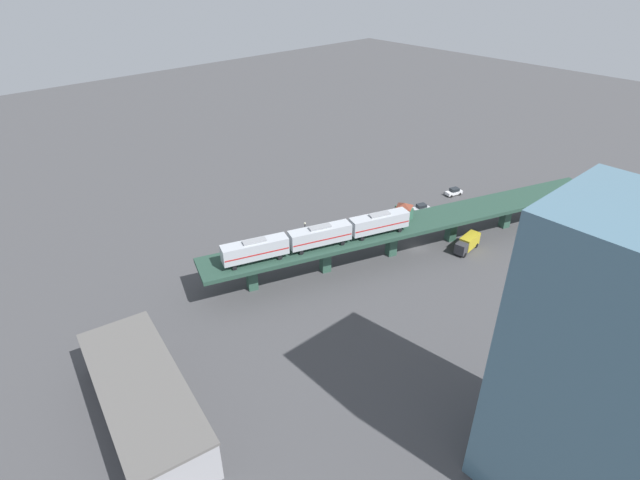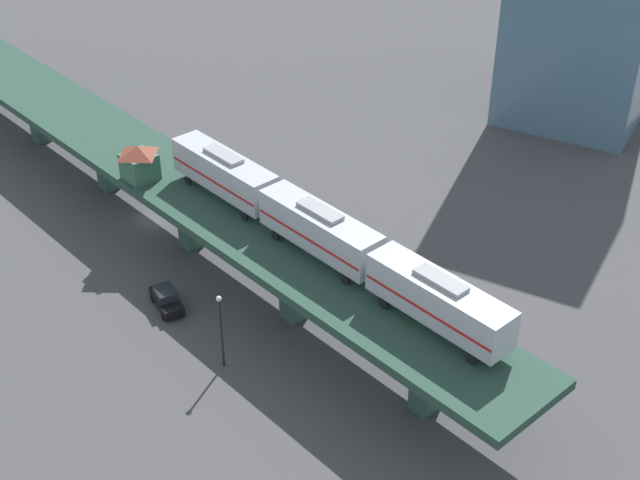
% 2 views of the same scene
% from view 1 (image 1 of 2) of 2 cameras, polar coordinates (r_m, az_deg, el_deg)
% --- Properties ---
extents(ground_plane, '(400.00, 400.00, 0.00)m').
position_cam_1_polar(ground_plane, '(108.61, 11.01, -0.88)').
color(ground_plane, '#424244').
extents(elevated_viaduct, '(37.23, 89.89, 6.69)m').
position_cam_1_polar(elevated_viaduct, '(105.86, 11.39, 1.81)').
color(elevated_viaduct, '#244135').
rests_on(elevated_viaduct, ground).
extents(subway_train, '(14.49, 36.16, 4.45)m').
position_cam_1_polar(subway_train, '(92.77, 0.00, 0.55)').
color(subway_train, '#ADB2BA').
rests_on(subway_train, elevated_viaduct).
extents(signal_hut, '(4.08, 4.08, 3.40)m').
position_cam_1_polar(signal_hut, '(104.93, 9.58, 3.41)').
color(signal_hut, '#33604C').
rests_on(signal_hut, elevated_viaduct).
extents(street_car_black, '(3.92, 4.67, 1.89)m').
position_cam_1_polar(street_car_black, '(107.56, 3.14, -0.05)').
color(street_car_black, black).
rests_on(street_car_black, ground).
extents(street_car_white, '(2.85, 4.71, 1.89)m').
position_cam_1_polar(street_car_white, '(133.89, 15.06, 5.35)').
color(street_car_white, silver).
rests_on(street_car_white, ground).
extents(street_car_silver, '(3.02, 4.74, 1.89)m').
position_cam_1_polar(street_car_silver, '(123.44, 11.46, 3.61)').
color(street_car_silver, '#B7BABF').
rests_on(street_car_silver, ground).
extents(delivery_truck, '(3.03, 7.40, 3.20)m').
position_cam_1_polar(delivery_truck, '(109.38, 16.50, -0.33)').
color(delivery_truck, '#333338').
rests_on(delivery_truck, ground).
extents(street_lamp, '(0.44, 0.44, 6.94)m').
position_cam_1_polar(street_lamp, '(103.33, -1.72, 0.64)').
color(street_lamp, black).
rests_on(street_lamp, ground).
extents(warehouse_building, '(29.80, 14.52, 6.80)m').
position_cam_1_polar(warehouse_building, '(73.63, -19.47, -16.92)').
color(warehouse_building, '#99999E').
rests_on(warehouse_building, ground).
extents(office_tower, '(16.00, 16.00, 36.00)m').
position_cam_1_polar(office_tower, '(60.56, 29.08, -12.58)').
color(office_tower, slate).
rests_on(office_tower, ground).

